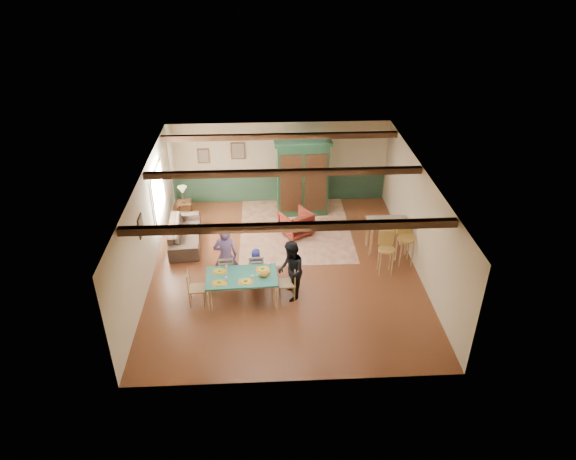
{
  "coord_description": "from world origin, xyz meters",
  "views": [
    {
      "loc": [
        -0.51,
        -11.35,
        7.87
      ],
      "look_at": [
        0.08,
        0.05,
        1.15
      ],
      "focal_mm": 32.0,
      "sensor_mm": 36.0,
      "label": 1
    }
  ],
  "objects_px": {
    "person_man": "(226,256)",
    "counter_table": "(387,236)",
    "cat": "(263,274)",
    "end_table": "(185,210)",
    "sofa": "(185,233)",
    "bar_stool_right": "(405,243)",
    "dining_chair_end_left": "(197,288)",
    "dining_chair_far_left": "(227,270)",
    "armchair": "(296,223)",
    "bar_stool_left": "(386,254)",
    "dining_table": "(242,288)",
    "armoire": "(302,178)",
    "dining_chair_far_right": "(257,268)",
    "table_lamp": "(183,194)",
    "person_woman": "(291,271)",
    "person_child": "(256,265)",
    "dining_chair_end_right": "(287,282)"
  },
  "relations": [
    {
      "from": "dining_chair_far_left",
      "to": "counter_table",
      "type": "relative_size",
      "value": 0.79
    },
    {
      "from": "armoire",
      "to": "dining_table",
      "type": "bearing_deg",
      "value": -113.86
    },
    {
      "from": "sofa",
      "to": "dining_chair_far_left",
      "type": "bearing_deg",
      "value": -152.53
    },
    {
      "from": "cat",
      "to": "end_table",
      "type": "bearing_deg",
      "value": 116.81
    },
    {
      "from": "armoire",
      "to": "dining_chair_end_left",
      "type": "bearing_deg",
      "value": -124.58
    },
    {
      "from": "dining_chair_far_left",
      "to": "sofa",
      "type": "bearing_deg",
      "value": -60.59
    },
    {
      "from": "person_man",
      "to": "counter_table",
      "type": "height_order",
      "value": "person_man"
    },
    {
      "from": "dining_chair_end_left",
      "to": "armchair",
      "type": "height_order",
      "value": "dining_chair_end_left"
    },
    {
      "from": "person_man",
      "to": "end_table",
      "type": "relative_size",
      "value": 2.91
    },
    {
      "from": "dining_table",
      "to": "person_man",
      "type": "height_order",
      "value": "person_man"
    },
    {
      "from": "dining_chair_end_left",
      "to": "cat",
      "type": "relative_size",
      "value": 2.64
    },
    {
      "from": "cat",
      "to": "armoire",
      "type": "height_order",
      "value": "armoire"
    },
    {
      "from": "cat",
      "to": "armchair",
      "type": "relative_size",
      "value": 0.42
    },
    {
      "from": "dining_chair_far_left",
      "to": "dining_chair_end_left",
      "type": "relative_size",
      "value": 1.0
    },
    {
      "from": "dining_chair_far_left",
      "to": "sofa",
      "type": "height_order",
      "value": "dining_chair_far_left"
    },
    {
      "from": "dining_table",
      "to": "sofa",
      "type": "relative_size",
      "value": 0.79
    },
    {
      "from": "cat",
      "to": "armoire",
      "type": "bearing_deg",
      "value": 71.73
    },
    {
      "from": "dining_chair_end_left",
      "to": "end_table",
      "type": "bearing_deg",
      "value": 8.28
    },
    {
      "from": "counter_table",
      "to": "dining_chair_far_left",
      "type": "bearing_deg",
      "value": -162.49
    },
    {
      "from": "cat",
      "to": "counter_table",
      "type": "distance_m",
      "value": 4.07
    },
    {
      "from": "dining_chair_far_right",
      "to": "end_table",
      "type": "xyz_separation_m",
      "value": [
        -2.26,
        3.56,
        -0.17
      ]
    },
    {
      "from": "person_woman",
      "to": "bar_stool_right",
      "type": "distance_m",
      "value": 3.41
    },
    {
      "from": "bar_stool_left",
      "to": "dining_chair_far_left",
      "type": "bearing_deg",
      "value": -172.9
    },
    {
      "from": "end_table",
      "to": "dining_chair_far_right",
      "type": "bearing_deg",
      "value": -57.58
    },
    {
      "from": "sofa",
      "to": "bar_stool_right",
      "type": "bearing_deg",
      "value": -107.48
    },
    {
      "from": "dining_chair_far_left",
      "to": "armchair",
      "type": "distance_m",
      "value": 3.09
    },
    {
      "from": "counter_table",
      "to": "table_lamp",
      "type": "bearing_deg",
      "value": 159.48
    },
    {
      "from": "person_woman",
      "to": "person_child",
      "type": "height_order",
      "value": "person_woman"
    },
    {
      "from": "cat",
      "to": "end_table",
      "type": "relative_size",
      "value": 0.61
    },
    {
      "from": "dining_chair_far_left",
      "to": "person_woman",
      "type": "distance_m",
      "value": 1.74
    },
    {
      "from": "bar_stool_right",
      "to": "person_man",
      "type": "bearing_deg",
      "value": -176.14
    },
    {
      "from": "dining_chair_end_left",
      "to": "person_woman",
      "type": "xyz_separation_m",
      "value": [
        2.27,
        0.1,
        0.33
      ]
    },
    {
      "from": "dining_table",
      "to": "dining_chair_end_right",
      "type": "distance_m",
      "value": 1.09
    },
    {
      "from": "dining_chair_end_left",
      "to": "armoire",
      "type": "height_order",
      "value": "armoire"
    },
    {
      "from": "dining_chair_end_right",
      "to": "table_lamp",
      "type": "distance_m",
      "value": 5.18
    },
    {
      "from": "person_child",
      "to": "dining_chair_end_left",
      "type": "bearing_deg",
      "value": 27.3
    },
    {
      "from": "dining_chair_end_right",
      "to": "sofa",
      "type": "distance_m",
      "value": 3.91
    },
    {
      "from": "armchair",
      "to": "bar_stool_left",
      "type": "relative_size",
      "value": 0.69
    },
    {
      "from": "person_child",
      "to": "table_lamp",
      "type": "height_order",
      "value": "table_lamp"
    },
    {
      "from": "person_woman",
      "to": "dining_chair_end_left",
      "type": "bearing_deg",
      "value": -90.0
    },
    {
      "from": "cat",
      "to": "bar_stool_left",
      "type": "xyz_separation_m",
      "value": [
        3.18,
        1.02,
        -0.2
      ]
    },
    {
      "from": "sofa",
      "to": "cat",
      "type": "bearing_deg",
      "value": -146.16
    },
    {
      "from": "cat",
      "to": "sofa",
      "type": "xyz_separation_m",
      "value": [
        -2.25,
        2.84,
        -0.48
      ]
    },
    {
      "from": "dining_table",
      "to": "bar_stool_right",
      "type": "height_order",
      "value": "bar_stool_right"
    },
    {
      "from": "dining_table",
      "to": "dining_chair_far_left",
      "type": "xyz_separation_m",
      "value": [
        -0.41,
        0.66,
        0.09
      ]
    },
    {
      "from": "sofa",
      "to": "table_lamp",
      "type": "xyz_separation_m",
      "value": [
        -0.19,
        1.49,
        0.5
      ]
    },
    {
      "from": "dining_chair_far_left",
      "to": "armoire",
      "type": "relative_size",
      "value": 0.37
    },
    {
      "from": "cat",
      "to": "person_woman",
      "type": "bearing_deg",
      "value": 8.13
    },
    {
      "from": "bar_stool_right",
      "to": "bar_stool_left",
      "type": "bearing_deg",
      "value": -148.95
    },
    {
      "from": "table_lamp",
      "to": "bar_stool_left",
      "type": "distance_m",
      "value": 6.52
    }
  ]
}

